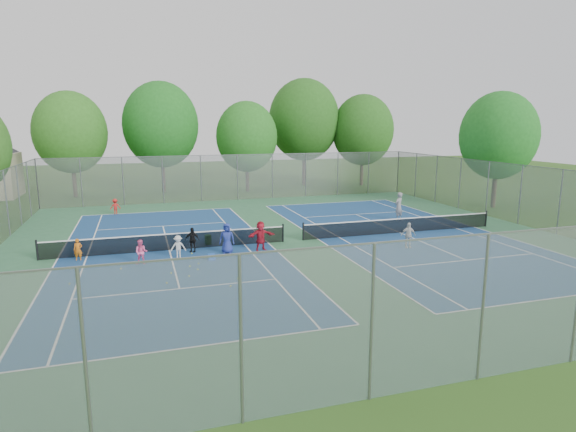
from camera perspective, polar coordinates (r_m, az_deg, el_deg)
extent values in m
plane|color=#2D541A|center=(27.91, 0.61, -2.99)|extent=(120.00, 120.00, 0.00)
cube|color=#306742|center=(27.91, 0.61, -2.98)|extent=(32.00, 32.00, 0.01)
cube|color=navy|center=(26.66, -13.89, -3.96)|extent=(10.97, 23.77, 0.01)
cube|color=navy|center=(30.74, 13.13, -1.95)|extent=(10.97, 23.77, 0.01)
cube|color=black|center=(26.55, -13.93, -3.04)|extent=(12.87, 0.10, 0.91)
cube|color=black|center=(30.65, 13.17, -1.15)|extent=(12.87, 0.10, 0.91)
cube|color=gray|center=(42.85, -6.01, 4.58)|extent=(32.00, 0.10, 4.00)
cube|color=gray|center=(13.70, 22.08, -10.13)|extent=(32.00, 0.10, 4.00)
cube|color=gray|center=(35.77, 25.82, 2.27)|extent=(0.10, 32.00, 4.00)
cylinder|color=#443326|center=(48.35, -24.01, 4.12)|extent=(0.36, 0.36, 3.50)
ellipsoid|color=#2D661D|center=(48.10, -24.40, 9.02)|extent=(6.40, 6.40, 7.36)
cylinder|color=#443326|center=(49.06, -14.56, 5.00)|extent=(0.36, 0.36, 3.85)
ellipsoid|color=#1C631C|center=(48.82, -14.83, 10.41)|extent=(7.20, 7.20, 8.28)
cylinder|color=#443326|center=(48.17, -4.85, 4.79)|extent=(0.36, 0.36, 3.15)
ellipsoid|color=#256A1E|center=(47.91, -4.92, 9.35)|extent=(6.00, 6.00, 6.90)
cylinder|color=#443326|center=(52.91, 1.89, 5.95)|extent=(0.36, 0.36, 4.20)
ellipsoid|color=#245819|center=(52.70, 1.92, 11.32)|extent=(7.60, 7.60, 8.74)
cylinder|color=#443326|center=(53.40, 8.72, 5.50)|extent=(0.36, 0.36, 3.50)
ellipsoid|color=#245819|center=(53.17, 8.85, 10.04)|extent=(6.60, 6.60, 7.59)
cylinder|color=#443326|center=(42.22, 23.26, 3.30)|extent=(0.36, 0.36, 3.50)
ellipsoid|color=#1D661E|center=(41.93, 23.68, 8.72)|extent=(6.00, 6.00, 6.90)
cube|color=blue|center=(24.40, -9.06, -4.84)|extent=(0.35, 0.35, 0.30)
cube|color=#238230|center=(27.43, -9.45, -2.79)|extent=(0.35, 0.35, 0.56)
imported|color=orange|center=(26.09, -23.63, -3.68)|extent=(0.41, 0.28, 1.11)
imported|color=pink|center=(24.28, -17.00, -4.13)|extent=(0.69, 0.60, 1.23)
imported|color=silver|center=(24.90, -12.88, -3.60)|extent=(0.81, 0.53, 1.18)
imported|color=black|center=(25.92, -11.28, -2.79)|extent=(0.85, 0.59, 1.33)
imported|color=navy|center=(25.37, -7.25, -2.64)|extent=(0.91, 0.74, 1.61)
imported|color=#B41929|center=(25.74, -3.25, -2.38)|extent=(1.53, 0.66, 1.60)
imported|color=red|center=(38.20, -19.79, 1.06)|extent=(0.82, 0.56, 1.17)
imported|color=gray|center=(34.56, 12.98, 1.12)|extent=(0.86, 0.75, 1.98)
imported|color=silver|center=(27.07, 14.06, -2.23)|extent=(0.89, 0.51, 1.42)
sphere|color=gold|center=(20.41, -6.82, -8.30)|extent=(0.07, 0.07, 0.07)
sphere|color=#BAD732|center=(21.28, -5.98, -7.46)|extent=(0.07, 0.07, 0.07)
sphere|color=#C1E635|center=(23.39, -11.56, -5.91)|extent=(0.07, 0.07, 0.07)
sphere|color=yellow|center=(25.63, -11.34, -4.41)|extent=(0.07, 0.07, 0.07)
sphere|color=#ADD431|center=(23.77, -10.56, -5.60)|extent=(0.07, 0.07, 0.07)
sphere|color=#F2F539|center=(23.90, -19.20, -5.95)|extent=(0.07, 0.07, 0.07)
sphere|color=#CCE635|center=(22.85, -10.64, -6.29)|extent=(0.07, 0.07, 0.07)
sphere|color=#CAE535|center=(22.57, -13.68, -6.64)|extent=(0.07, 0.07, 0.07)
sphere|color=#CCE836|center=(21.97, -11.63, -7.03)|extent=(0.07, 0.07, 0.07)
sphere|color=#C8E234|center=(22.52, -24.47, -7.37)|extent=(0.07, 0.07, 0.07)
sphere|color=gold|center=(21.28, -14.17, -7.74)|extent=(0.07, 0.07, 0.07)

